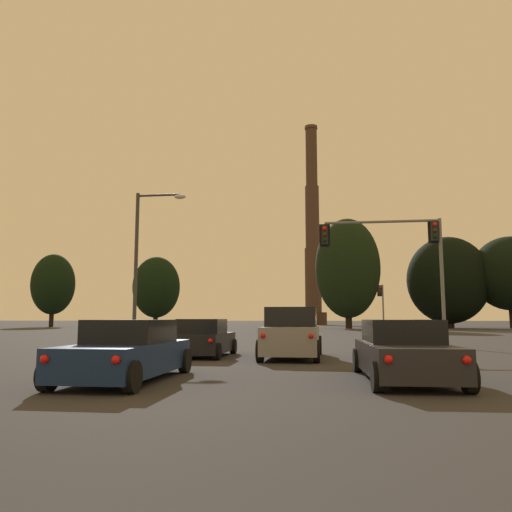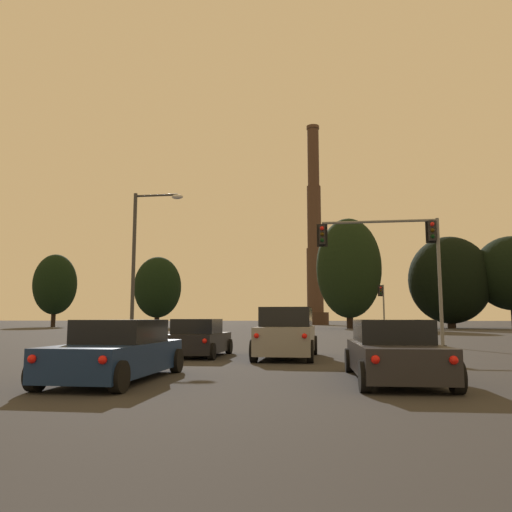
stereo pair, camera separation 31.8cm
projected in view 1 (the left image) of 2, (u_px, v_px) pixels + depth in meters
The scene contains 13 objects.
hatchback_left_lane_front at pixel (204, 339), 19.19m from camera, with size 1.94×4.12×1.44m.
sedan_right_lane_second at pixel (403, 352), 11.77m from camera, with size 2.17×4.77×1.43m.
suv_center_lane_front at pixel (292, 334), 18.53m from camera, with size 2.12×4.91×1.86m.
sedan_left_lane_second at pixel (128, 352), 11.82m from camera, with size 2.01×4.72×1.43m.
traffic_light_overhead_right at pixel (400, 248), 26.28m from camera, with size 6.48×0.50×6.68m.
traffic_light_far_right at pixel (382, 301), 55.88m from camera, with size 0.78×0.50×5.22m.
street_lamp at pixel (144, 251), 27.13m from camera, with size 2.83×0.36×8.33m.
smokestack at pixel (313, 245), 114.07m from camera, with size 5.91×5.91×46.43m.
treeline_center_right at pixel (448, 280), 74.88m from camera, with size 12.01×10.81×13.71m.
treeline_far_right at pixel (511, 273), 72.85m from camera, with size 10.95×9.85×13.43m.
treeline_center_left at pixel (53, 284), 85.07m from camera, with size 7.37×6.64×12.40m.
treeline_right_mid at pixel (156, 287), 78.42m from camera, with size 7.43×6.69×11.14m.
treeline_left_mid at pixel (348, 268), 71.83m from camera, with size 9.27×8.35×15.88m.
Camera 1 is at (1.57, -0.91, 1.46)m, focal length 35.00 mm.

